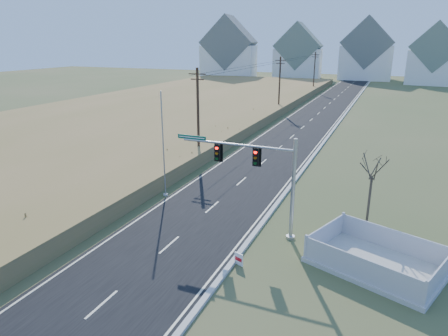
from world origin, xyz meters
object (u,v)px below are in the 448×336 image
traffic_signal_mast (264,174)px  fence_enclosure (376,263)px  open_sign (239,259)px  bare_tree (373,166)px  flagpole (164,156)px

traffic_signal_mast → fence_enclosure: bearing=-11.9°
open_sign → fence_enclosure: bearing=41.7°
traffic_signal_mast → bare_tree: size_ratio=1.51×
fence_enclosure → bare_tree: bare_tree is taller
traffic_signal_mast → bare_tree: (5.94, 3.27, 0.27)m
traffic_signal_mast → open_sign: size_ratio=11.19×
bare_tree → traffic_signal_mast: bearing=-151.1°
fence_enclosure → traffic_signal_mast: bearing=-171.1°
flagpole → bare_tree: flagpole is taller
traffic_signal_mast → flagpole: bearing=160.7°
fence_enclosure → flagpole: 16.45m
open_sign → flagpole: size_ratio=0.09×
traffic_signal_mast → bare_tree: traffic_signal_mast is taller
traffic_signal_mast → bare_tree: 6.79m
fence_enclosure → flagpole: bearing=-175.4°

